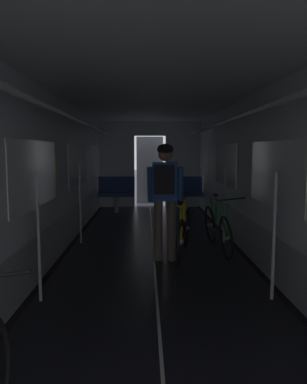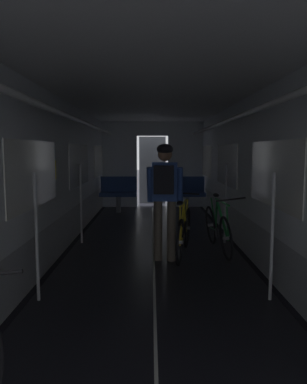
{
  "view_description": "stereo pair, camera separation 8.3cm",
  "coord_description": "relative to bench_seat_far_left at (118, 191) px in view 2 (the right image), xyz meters",
  "views": [
    {
      "loc": [
        -0.12,
        -1.91,
        1.63
      ],
      "look_at": [
        0.0,
        3.99,
        0.99
      ],
      "focal_mm": 35.54,
      "sensor_mm": 36.0,
      "label": 1
    },
    {
      "loc": [
        -0.04,
        -1.91,
        1.63
      ],
      "look_at": [
        0.0,
        3.99,
        0.99
      ],
      "focal_mm": 35.54,
      "sensor_mm": 36.0,
      "label": 2
    }
  ],
  "objects": [
    {
      "name": "train_car_shell",
      "position": [
        0.9,
        -4.47,
        1.13
      ],
      "size": [
        3.14,
        12.34,
        2.57
      ],
      "color": "black",
      "rests_on": "ground"
    },
    {
      "name": "bench_seat_far_left",
      "position": [
        0.0,
        0.0,
        0.0
      ],
      "size": [
        0.98,
        0.51,
        0.95
      ],
      "color": "gray",
      "rests_on": "ground"
    },
    {
      "name": "bench_seat_far_right",
      "position": [
        1.8,
        0.0,
        0.0
      ],
      "size": [
        0.98,
        0.51,
        0.95
      ],
      "color": "gray",
      "rests_on": "ground"
    },
    {
      "name": "bicycle_green",
      "position": [
        1.95,
        -3.95,
        -0.19
      ],
      "size": [
        0.44,
        1.69,
        0.95
      ],
      "color": "black",
      "rests_on": "ground"
    },
    {
      "name": "person_cyclist_aisle",
      "position": [
        1.06,
        -4.48,
        0.5
      ],
      "size": [
        0.55,
        0.42,
        1.73
      ],
      "color": "brown",
      "rests_on": "ground"
    },
    {
      "name": "bicycle_yellow_in_aisle",
      "position": [
        1.37,
        -4.21,
        -0.18
      ],
      "size": [
        0.49,
        1.67,
        0.94
      ],
      "color": "black",
      "rests_on": "ground"
    }
  ]
}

